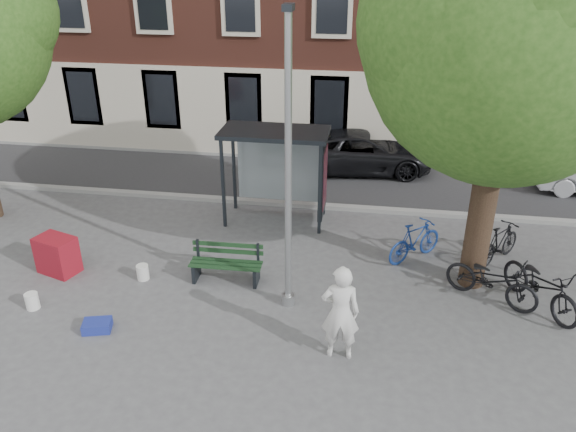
# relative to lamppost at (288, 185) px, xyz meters

# --- Properties ---
(ground) EXTENTS (90.00, 90.00, 0.00)m
(ground) POSITION_rel_lamppost_xyz_m (0.00, 0.00, -2.78)
(ground) COLOR #4C4C4F
(ground) RESTS_ON ground
(road) EXTENTS (40.00, 4.00, 0.01)m
(road) POSITION_rel_lamppost_xyz_m (0.00, 7.00, -2.78)
(road) COLOR #28282B
(road) RESTS_ON ground
(curb_near) EXTENTS (40.00, 0.25, 0.12)m
(curb_near) POSITION_rel_lamppost_xyz_m (0.00, 5.00, -2.72)
(curb_near) COLOR gray
(curb_near) RESTS_ON ground
(curb_far) EXTENTS (40.00, 0.25, 0.12)m
(curb_far) POSITION_rel_lamppost_xyz_m (0.00, 9.00, -2.72)
(curb_far) COLOR gray
(curb_far) RESTS_ON ground
(lamppost) EXTENTS (0.28, 0.35, 6.11)m
(lamppost) POSITION_rel_lamppost_xyz_m (0.00, 0.00, 0.00)
(lamppost) COLOR #9EA0A3
(lamppost) RESTS_ON ground
(tree_right) EXTENTS (5.76, 5.60, 8.20)m
(tree_right) POSITION_rel_lamppost_xyz_m (4.01, 1.38, 2.83)
(tree_right) COLOR black
(tree_right) RESTS_ON ground
(bus_shelter) EXTENTS (2.85, 1.45, 2.62)m
(bus_shelter) POSITION_rel_lamppost_xyz_m (-0.61, 4.11, -0.87)
(bus_shelter) COLOR #1E2328
(bus_shelter) RESTS_ON ground
(painter) EXTENTS (0.73, 0.51, 1.94)m
(painter) POSITION_rel_lamppost_xyz_m (1.20, -1.50, -1.81)
(painter) COLOR silver
(painter) RESTS_ON ground
(bench) EXTENTS (1.66, 0.59, 0.85)m
(bench) POSITION_rel_lamppost_xyz_m (-1.56, 0.75, -2.39)
(bench) COLOR #1E2328
(bench) RESTS_ON ground
(bike_a) EXTENTS (2.11, 1.62, 1.06)m
(bike_a) POSITION_rel_lamppost_xyz_m (4.30, 0.82, -2.25)
(bike_a) COLOR black
(bike_a) RESTS_ON ground
(bike_b) EXTENTS (1.56, 1.51, 1.02)m
(bike_b) POSITION_rel_lamppost_xyz_m (2.75, 2.39, -2.28)
(bike_b) COLOR navy
(bike_b) RESTS_ON ground
(bike_c) EXTENTS (1.72, 2.23, 1.13)m
(bike_c) POSITION_rel_lamppost_xyz_m (5.28, 0.72, -2.22)
(bike_c) COLOR black
(bike_c) RESTS_ON ground
(bike_d) EXTENTS (1.42, 1.56, 0.99)m
(bike_d) POSITION_rel_lamppost_xyz_m (4.77, 2.60, -2.29)
(bike_d) COLOR black
(bike_d) RESTS_ON ground
(car_dark) EXTENTS (5.04, 2.74, 1.34)m
(car_dark) POSITION_rel_lamppost_xyz_m (1.23, 8.29, -2.11)
(car_dark) COLOR black
(car_dark) RESTS_ON ground
(red_stand) EXTENTS (1.04, 0.85, 0.90)m
(red_stand) POSITION_rel_lamppost_xyz_m (-5.56, 0.47, -2.33)
(red_stand) COLOR maroon
(red_stand) RESTS_ON ground
(blue_crate) EXTENTS (0.64, 0.53, 0.20)m
(blue_crate) POSITION_rel_lamppost_xyz_m (-3.66, -1.50, -2.68)
(blue_crate) COLOR navy
(blue_crate) RESTS_ON ground
(bucket_b) EXTENTS (0.30, 0.30, 0.36)m
(bucket_b) POSITION_rel_lamppost_xyz_m (-5.36, -1.01, -2.60)
(bucket_b) COLOR white
(bucket_b) RESTS_ON ground
(bucket_c) EXTENTS (0.34, 0.34, 0.36)m
(bucket_c) POSITION_rel_lamppost_xyz_m (-3.48, 0.47, -2.60)
(bucket_c) COLOR silver
(bucket_c) RESTS_ON ground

